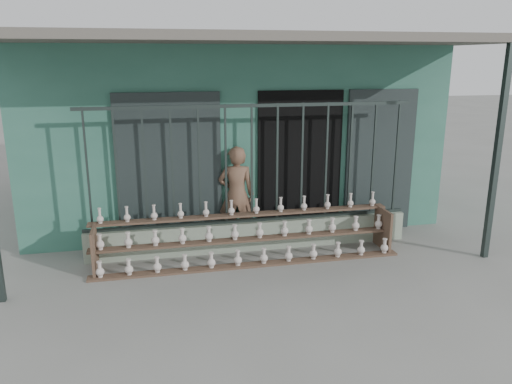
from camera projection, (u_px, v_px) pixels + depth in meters
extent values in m
plane|color=slate|center=(272.00, 284.00, 6.58)|extent=(60.00, 60.00, 0.00)
cube|color=#316755|center=(222.00, 123.00, 10.22)|extent=(7.00, 5.00, 3.20)
cube|color=black|center=(299.00, 165.00, 8.17)|extent=(1.40, 0.12, 2.40)
cube|color=black|center=(170.00, 171.00, 7.70)|extent=(1.60, 0.08, 2.40)
cube|color=black|center=(379.00, 161.00, 8.41)|extent=(1.20, 0.08, 2.40)
cube|color=#59544C|center=(253.00, 38.00, 6.89)|extent=(7.40, 2.00, 0.12)
cube|color=#283330|center=(497.00, 155.00, 7.09)|extent=(0.08, 0.08, 3.10)
cube|color=gray|center=(252.00, 235.00, 7.74)|extent=(5.00, 0.20, 0.45)
cube|color=#283330|center=(88.00, 172.00, 6.97)|extent=(0.03, 0.03, 1.80)
cube|color=#283330|center=(116.00, 170.00, 7.05)|extent=(0.03, 0.03, 1.80)
cube|color=#283330|center=(145.00, 169.00, 7.13)|extent=(0.03, 0.03, 1.80)
cube|color=#283330|center=(172.00, 168.00, 7.21)|extent=(0.03, 0.03, 1.80)
cube|color=#283330|center=(199.00, 167.00, 7.29)|extent=(0.03, 0.03, 1.80)
cube|color=#283330|center=(226.00, 165.00, 7.37)|extent=(0.03, 0.03, 1.80)
cube|color=#283330|center=(252.00, 164.00, 7.45)|extent=(0.03, 0.03, 1.80)
cube|color=#283330|center=(277.00, 163.00, 7.53)|extent=(0.03, 0.03, 1.80)
cube|color=#283330|center=(302.00, 162.00, 7.61)|extent=(0.03, 0.03, 1.80)
cube|color=#283330|center=(326.00, 161.00, 7.69)|extent=(0.03, 0.03, 1.80)
cube|color=#283330|center=(350.00, 160.00, 7.77)|extent=(0.03, 0.03, 1.80)
cube|color=#283330|center=(373.00, 159.00, 7.85)|extent=(0.03, 0.03, 1.80)
cube|color=#283330|center=(396.00, 158.00, 7.93)|extent=(0.03, 0.03, 1.80)
cube|color=#283330|center=(252.00, 106.00, 7.23)|extent=(5.00, 0.04, 0.05)
cube|color=#283330|center=(252.00, 220.00, 7.68)|extent=(5.00, 0.04, 0.05)
cube|color=brown|center=(251.00, 265.00, 7.15)|extent=(4.50, 0.18, 0.03)
cube|color=brown|center=(247.00, 239.00, 7.31)|extent=(4.50, 0.18, 0.03)
cube|color=brown|center=(244.00, 215.00, 7.47)|extent=(4.50, 0.18, 0.03)
cube|color=brown|center=(95.00, 251.00, 6.87)|extent=(0.04, 0.55, 0.64)
cube|color=brown|center=(383.00, 229.00, 7.75)|extent=(0.04, 0.55, 0.64)
imported|color=brown|center=(237.00, 195.00, 7.91)|extent=(0.63, 0.47, 1.57)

